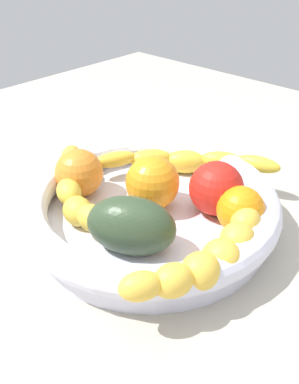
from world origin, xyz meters
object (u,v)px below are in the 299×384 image
object	(u,v)px
banana_arching_top	(86,200)
orange_mid_right	(241,210)
banana_draped_left	(215,251)
orange_mid_left	(79,173)
orange_front	(153,183)
tomato_red	(216,188)
avocado_dark	(131,226)
banana_draped_right	(186,161)
fruit_bowl	(149,207)

from	to	relation	value
banana_arching_top	orange_mid_right	bearing A→B (deg)	126.86
banana_draped_left	orange_mid_left	xyz separation A→B (cm)	(-0.33, -21.43, 0.48)
banana_draped_left	orange_mid_right	size ratio (longest dim) A/B	4.13
orange_front	orange_mid_right	size ratio (longest dim) A/B	1.21
banana_draped_left	banana_arching_top	xyz separation A→B (cm)	(2.94, -16.26, 0.21)
tomato_red	avocado_dark	bearing A→B (deg)	-12.09
orange_front	tomato_red	xyz separation A→B (cm)	(-4.25, 6.45, -0.03)
banana_draped_right	orange_mid_left	distance (cm)	14.95
orange_front	tomato_red	world-z (taller)	same
fruit_bowl	tomato_red	world-z (taller)	tomato_red
tomato_red	banana_draped_right	bearing A→B (deg)	-119.16
orange_mid_left	orange_mid_right	xyz separation A→B (cm)	(-7.43, 19.44, -0.36)
orange_front	orange_mid_left	size ratio (longest dim) A/B	1.07
orange_mid_right	avocado_dark	world-z (taller)	avocado_dark
banana_arching_top	avocado_dark	size ratio (longest dim) A/B	2.25
orange_mid_right	avocado_dark	distance (cm)	12.67
avocado_dark	orange_front	bearing A→B (deg)	-152.86
avocado_dark	banana_arching_top	bearing A→B (deg)	-90.12
orange_mid_left	tomato_red	world-z (taller)	tomato_red
banana_arching_top	tomato_red	world-z (taller)	tomato_red
banana_arching_top	avocado_dark	world-z (taller)	avocado_dark
banana_draped_left	orange_mid_left	size ratio (longest dim) A/B	3.65
tomato_red	orange_mid_left	bearing A→B (deg)	-60.57
banana_draped_right	orange_front	xyz separation A→B (cm)	(8.87, 1.85, 1.15)
banana_arching_top	fruit_bowl	bearing A→B (deg)	144.40
orange_front	banana_draped_left	bearing A→B (deg)	69.76
orange_front	orange_mid_left	world-z (taller)	orange_front
banana_draped_left	orange_mid_right	distance (cm)	8.01
fruit_bowl	banana_draped_left	xyz separation A→B (cm)	(3.24, 11.84, 1.80)
avocado_dark	banana_draped_right	bearing A→B (deg)	-160.77
orange_mid_right	avocado_dark	xyz separation A→B (cm)	(10.71, -6.76, 0.21)
orange_front	orange_mid_right	distance (cm)	11.12
fruit_bowl	orange_mid_right	world-z (taller)	orange_mid_right
orange_mid_right	avocado_dark	bearing A→B (deg)	-32.26
orange_mid_left	avocado_dark	bearing A→B (deg)	75.50
banana_arching_top	orange_mid_left	world-z (taller)	orange_mid_left
orange_front	orange_mid_left	distance (cm)	9.79
banana_arching_top	orange_front	bearing A→B (deg)	154.66
banana_arching_top	avocado_dark	xyz separation A→B (cm)	(0.02, 7.51, 0.12)
fruit_bowl	tomato_red	xyz separation A→B (cm)	(-5.68, 5.63, 2.47)
fruit_bowl	orange_mid_left	size ratio (longest dim) A/B	5.04
avocado_dark	tomato_red	distance (cm)	12.14
fruit_bowl	orange_front	xyz separation A→B (cm)	(-1.43, -0.82, 2.50)
fruit_bowl	orange_front	size ratio (longest dim) A/B	4.70
banana_arching_top	orange_mid_left	bearing A→B (deg)	-122.26
fruit_bowl	banana_draped_left	bearing A→B (deg)	74.71
banana_draped_right	tomato_red	distance (cm)	9.56
banana_arching_top	orange_mid_left	xyz separation A→B (cm)	(-3.26, -5.17, 0.27)
banana_draped_left	banana_draped_right	xyz separation A→B (cm)	(-13.54, -14.50, -0.45)
avocado_dark	orange_mid_right	bearing A→B (deg)	147.74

